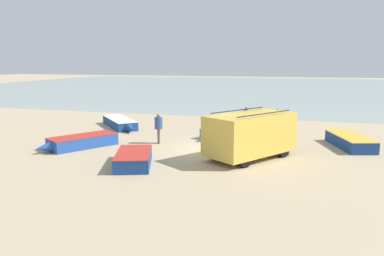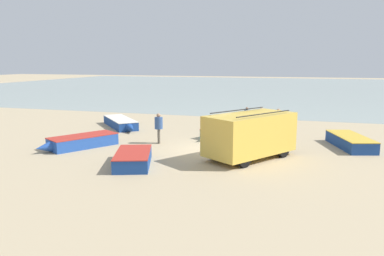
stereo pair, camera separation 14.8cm
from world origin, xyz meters
The scene contains 12 objects.
ground_plane centered at (0.00, 0.00, 0.00)m, with size 200.00×200.00×0.00m, color tan.
sea_water centered at (0.00, 52.00, 0.00)m, with size 120.00×80.00×0.01m, color #99A89E.
parked_van centered at (2.47, -1.35, 1.24)m, with size 4.42×5.17×2.38m.
fishing_rowboat_0 centered at (-7.07, -1.76, 0.34)m, with size 3.22×4.45×0.67m.
fishing_rowboat_1 centered at (-7.97, 4.87, 0.32)m, with size 4.54×4.79×0.64m.
fishing_rowboat_2 centered at (0.33, 3.65, 0.30)m, with size 3.33×4.51×0.61m.
fishing_rowboat_3 centered at (7.53, 2.86, 0.33)m, with size 2.55×4.79×0.67m.
fishing_rowboat_4 centered at (-2.64, -4.14, 0.32)m, with size 2.53×3.93×0.64m.
fisherman_0 centered at (-3.22, 0.54, 1.08)m, with size 0.47×0.47×1.80m.
fisherman_1 centered at (1.09, 6.63, 0.97)m, with size 0.42×0.42×1.61m.
fisherman_2 centered at (2.18, 6.01, 1.00)m, with size 0.44×0.44×1.68m.
fisherman_3 centered at (3.37, 5.15, 1.05)m, with size 0.46×0.46×1.76m.
Camera 1 is at (4.84, -19.79, 4.82)m, focal length 35.00 mm.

